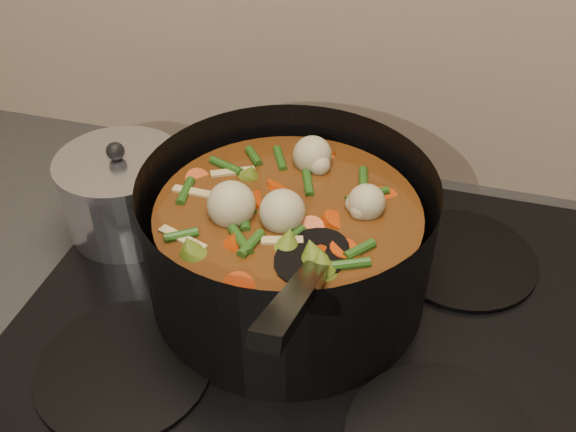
# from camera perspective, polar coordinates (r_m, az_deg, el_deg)

# --- Properties ---
(stovetop) EXTENTS (0.62, 0.54, 0.03)m
(stovetop) POSITION_cam_1_polar(r_m,az_deg,el_deg) (0.73, 1.76, -8.75)
(stovetop) COLOR black
(stovetop) RESTS_ON counter
(stockpot) EXTENTS (0.35, 0.44, 0.23)m
(stockpot) POSITION_cam_1_polar(r_m,az_deg,el_deg) (0.70, 0.02, -2.36)
(stockpot) COLOR black
(stockpot) RESTS_ON stovetop
(saucepan) EXTENTS (0.15, 0.15, 0.13)m
(saucepan) POSITION_cam_1_polar(r_m,az_deg,el_deg) (0.82, -14.39, 1.98)
(saucepan) COLOR silver
(saucepan) RESTS_ON stovetop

